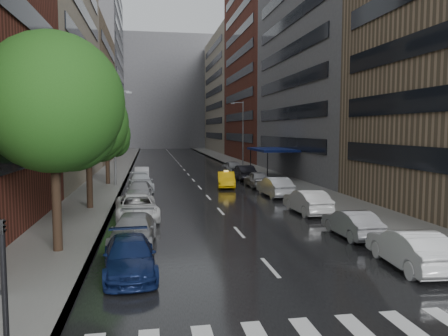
{
  "coord_description": "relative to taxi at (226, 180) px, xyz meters",
  "views": [
    {
      "loc": [
        -4.63,
        -12.16,
        5.42
      ],
      "look_at": [
        0.0,
        14.68,
        3.0
      ],
      "focal_mm": 35.0,
      "sensor_mm": 36.0,
      "label": 1
    }
  ],
  "objects": [
    {
      "name": "parked_cars_left",
      "position": [
        -7.85,
        -10.1,
        -0.01
      ],
      "size": [
        2.86,
        35.09,
        1.5
      ],
      "color": "#0F1D4A",
      "rests_on": "ground"
    },
    {
      "name": "ground",
      "position": [
        -2.45,
        -27.74,
        -0.73
      ],
      "size": [
        220.0,
        220.0,
        0.0
      ],
      "primitive_type": "plane",
      "color": "gray",
      "rests_on": "ground"
    },
    {
      "name": "sidewalk_right",
      "position": [
        6.55,
        22.26,
        -0.65
      ],
      "size": [
        4.0,
        140.0,
        0.15
      ],
      "primitive_type": "cube",
      "color": "gray",
      "rests_on": "ground"
    },
    {
      "name": "sidewalk_left",
      "position": [
        -11.45,
        22.26,
        -0.65
      ],
      "size": [
        4.0,
        140.0,
        0.15
      ],
      "primitive_type": "cube",
      "color": "gray",
      "rests_on": "ground"
    },
    {
      "name": "buildings_left",
      "position": [
        -17.45,
        31.05,
        15.26
      ],
      "size": [
        8.0,
        108.0,
        38.0
      ],
      "color": "maroon",
      "rests_on": "ground"
    },
    {
      "name": "taxi",
      "position": [
        0.0,
        0.0,
        0.0
      ],
      "size": [
        2.09,
        4.57,
        1.45
      ],
      "primitive_type": "imported",
      "rotation": [
        0.0,
        0.0,
        -0.13
      ],
      "color": "yellow",
      "rests_on": "ground"
    },
    {
      "name": "tree_mid",
      "position": [
        -11.05,
        -9.7,
        5.11
      ],
      "size": [
        5.35,
        5.35,
        8.53
      ],
      "color": "#382619",
      "rests_on": "ground"
    },
    {
      "name": "road",
      "position": [
        -2.45,
        22.26,
        -0.72
      ],
      "size": [
        14.0,
        140.0,
        0.01
      ],
      "primitive_type": "cube",
      "color": "black",
      "rests_on": "ground"
    },
    {
      "name": "tree_far",
      "position": [
        -11.05,
        3.53,
        4.17
      ],
      "size": [
        4.5,
        4.5,
        7.17
      ],
      "color": "#382619",
      "rests_on": "ground"
    },
    {
      "name": "parked_cars_right",
      "position": [
        2.95,
        -5.29,
        0.05
      ],
      "size": [
        2.26,
        42.14,
        1.6
      ],
      "color": "white",
      "rests_on": "ground"
    },
    {
      "name": "buildings_right",
      "position": [
        12.55,
        28.96,
        14.31
      ],
      "size": [
        8.05,
        109.1,
        36.0
      ],
      "color": "#937A5B",
      "rests_on": "ground"
    },
    {
      "name": "tree_near",
      "position": [
        -11.05,
        -20.31,
        5.8
      ],
      "size": [
        5.98,
        5.98,
        9.54
      ],
      "color": "#382619",
      "rests_on": "ground"
    },
    {
      "name": "traffic_light",
      "position": [
        -10.05,
        -30.57,
        1.5
      ],
      "size": [
        0.18,
        0.15,
        3.45
      ],
      "color": "black",
      "rests_on": "sidewalk_left"
    },
    {
      "name": "awning",
      "position": [
        6.54,
        7.26,
        2.41
      ],
      "size": [
        4.0,
        8.0,
        3.12
      ],
      "color": "navy",
      "rests_on": "sidewalk_right"
    },
    {
      "name": "street_lamp_left",
      "position": [
        -10.17,
        2.26,
        4.16
      ],
      "size": [
        1.74,
        0.22,
        9.0
      ],
      "color": "gray",
      "rests_on": "sidewalk_left"
    },
    {
      "name": "street_lamp_right",
      "position": [
        5.27,
        17.26,
        4.16
      ],
      "size": [
        1.74,
        0.22,
        9.0
      ],
      "color": "gray",
      "rests_on": "sidewalk_right"
    },
    {
      "name": "building_far",
      "position": [
        -2.45,
        90.26,
        15.27
      ],
      "size": [
        40.0,
        14.0,
        32.0
      ],
      "primitive_type": "cube",
      "color": "slate",
      "rests_on": "ground"
    }
  ]
}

